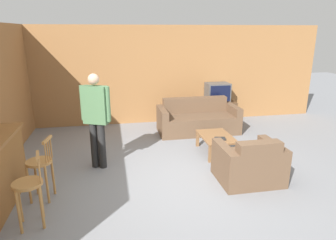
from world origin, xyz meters
TOP-DOWN VIEW (x-y plane):
  - ground_plane at (0.00, 0.00)m, footprint 24.00×24.00m
  - wall_back at (0.00, 3.61)m, footprint 9.40×0.08m
  - bar_chair_near at (-2.26, -0.73)m, footprint 0.44×0.44m
  - bar_chair_mid at (-2.25, -0.08)m, footprint 0.43×0.43m
  - couch_far at (0.92, 2.54)m, footprint 1.97×0.89m
  - armchair_near at (1.03, -0.14)m, footprint 1.02×0.85m
  - coffee_table at (0.91, 1.13)m, footprint 0.62×0.94m
  - tv_unit at (1.70, 3.32)m, footprint 1.04×0.44m
  - tv at (1.70, 3.32)m, footprint 0.63×0.46m
  - book_on_table at (0.91, 0.92)m, footprint 0.24×0.20m
  - person_by_window at (-1.46, 0.90)m, footprint 0.52×0.34m

SIDE VIEW (x-z plane):
  - ground_plane at x=0.00m, z-range 0.00..0.00m
  - tv_unit at x=1.70m, z-range 0.00..0.55m
  - couch_far at x=0.92m, z-range -0.11..0.71m
  - armchair_near at x=1.03m, z-range -0.10..0.70m
  - coffee_table at x=0.91m, z-range 0.13..0.51m
  - book_on_table at x=0.91m, z-range 0.37..0.40m
  - bar_chair_near at x=-2.26m, z-range 0.04..1.01m
  - bar_chair_mid at x=-2.25m, z-range 0.04..1.01m
  - tv at x=1.70m, z-range 0.55..1.08m
  - person_by_window at x=-1.46m, z-range 0.12..1.86m
  - wall_back at x=0.00m, z-range 0.00..2.60m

